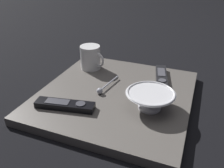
{
  "coord_description": "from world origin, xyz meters",
  "views": [
    {
      "loc": [
        -0.71,
        -0.27,
        0.49
      ],
      "look_at": [
        0.02,
        0.02,
        0.05
      ],
      "focal_mm": 38.07,
      "sensor_mm": 36.0,
      "label": 1
    }
  ],
  "objects_px": {
    "cereal_bowl": "(150,99)",
    "coffee_mug": "(91,57)",
    "tv_remote_far": "(65,105)",
    "tv_remote_near": "(161,77)",
    "teaspoon": "(102,89)"
  },
  "relations": [
    {
      "from": "cereal_bowl",
      "to": "tv_remote_far",
      "type": "xyz_separation_m",
      "value": [
        -0.1,
        0.26,
        -0.02
      ]
    },
    {
      "from": "coffee_mug",
      "to": "tv_remote_far",
      "type": "bearing_deg",
      "value": -169.9
    },
    {
      "from": "cereal_bowl",
      "to": "coffee_mug",
      "type": "xyz_separation_m",
      "value": [
        0.21,
        0.32,
        0.02
      ]
    },
    {
      "from": "coffee_mug",
      "to": "tv_remote_near",
      "type": "distance_m",
      "value": 0.32
    },
    {
      "from": "teaspoon",
      "to": "tv_remote_far",
      "type": "xyz_separation_m",
      "value": [
        -0.14,
        0.07,
        -0.0
      ]
    },
    {
      "from": "teaspoon",
      "to": "tv_remote_near",
      "type": "relative_size",
      "value": 0.76
    },
    {
      "from": "cereal_bowl",
      "to": "coffee_mug",
      "type": "relative_size",
      "value": 1.35
    },
    {
      "from": "cereal_bowl",
      "to": "tv_remote_near",
      "type": "xyz_separation_m",
      "value": [
        0.22,
        0.0,
        -0.02
      ]
    },
    {
      "from": "coffee_mug",
      "to": "tv_remote_far",
      "type": "distance_m",
      "value": 0.32
    },
    {
      "from": "tv_remote_near",
      "to": "coffee_mug",
      "type": "bearing_deg",
      "value": 91.12
    },
    {
      "from": "teaspoon",
      "to": "tv_remote_far",
      "type": "relative_size",
      "value": 0.72
    },
    {
      "from": "cereal_bowl",
      "to": "tv_remote_far",
      "type": "distance_m",
      "value": 0.28
    },
    {
      "from": "coffee_mug",
      "to": "tv_remote_near",
      "type": "bearing_deg",
      "value": -88.88
    },
    {
      "from": "tv_remote_near",
      "to": "tv_remote_far",
      "type": "xyz_separation_m",
      "value": [
        -0.32,
        0.26,
        -0.0
      ]
    },
    {
      "from": "coffee_mug",
      "to": "tv_remote_far",
      "type": "height_order",
      "value": "coffee_mug"
    }
  ]
}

